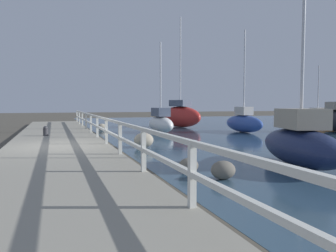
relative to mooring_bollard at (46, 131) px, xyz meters
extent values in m
plane|color=#4C473D|center=(0.51, -4.17, -0.47)|extent=(120.00, 120.00, 0.00)
cube|color=gray|center=(0.51, -4.17, -0.35)|extent=(3.68, 36.00, 0.24)
cube|color=silver|center=(2.24, -12.27, 0.26)|extent=(0.10, 0.10, 0.98)
cube|color=silver|center=(2.24, -9.57, 0.26)|extent=(0.10, 0.10, 0.98)
cube|color=silver|center=(2.24, -6.87, 0.26)|extent=(0.10, 0.10, 0.98)
cube|color=silver|center=(2.24, -4.17, 0.26)|extent=(0.10, 0.10, 0.98)
cube|color=silver|center=(2.24, -1.47, 0.26)|extent=(0.10, 0.10, 0.98)
cube|color=silver|center=(2.24, 1.23, 0.26)|extent=(0.10, 0.10, 0.98)
cube|color=silver|center=(2.24, 3.93, 0.26)|extent=(0.10, 0.10, 0.98)
cube|color=silver|center=(2.24, 6.63, 0.26)|extent=(0.10, 0.10, 0.98)
cube|color=silver|center=(2.24, 9.33, 0.26)|extent=(0.10, 0.10, 0.98)
cube|color=silver|center=(2.24, 12.03, 0.26)|extent=(0.10, 0.10, 0.98)
cube|color=silver|center=(2.24, -4.17, 0.71)|extent=(0.09, 32.50, 0.08)
cube|color=silver|center=(2.24, -4.17, 0.26)|extent=(0.09, 32.50, 0.08)
ellipsoid|color=#666056|center=(4.05, -9.92, -0.26)|extent=(0.58, 0.52, 0.43)
ellipsoid|color=gray|center=(3.43, 5.74, -0.25)|extent=(0.58, 0.52, 0.44)
ellipsoid|color=gray|center=(3.77, -3.89, -0.17)|extent=(0.79, 0.71, 0.60)
ellipsoid|color=#666056|center=(3.57, -8.99, -0.28)|extent=(0.51, 0.46, 0.38)
cylinder|color=#333338|center=(0.00, 0.00, -0.07)|extent=(0.24, 0.24, 0.32)
sphere|color=#333338|center=(0.00, 0.00, 0.13)|extent=(0.21, 0.21, 0.21)
ellipsoid|color=#2D4C9E|center=(11.49, 1.01, 0.07)|extent=(1.11, 3.67, 1.07)
cube|color=beige|center=(11.49, 1.01, 0.86)|extent=(0.73, 1.06, 0.51)
cylinder|color=silver|center=(11.49, 1.01, 3.21)|extent=(0.09, 0.09, 5.21)
ellipsoid|color=orange|center=(22.25, 6.18, 0.02)|extent=(2.33, 4.66, 0.97)
cube|color=beige|center=(22.25, 6.18, 0.74)|extent=(1.21, 1.42, 0.47)
cylinder|color=silver|center=(22.25, 6.18, 2.58)|extent=(0.09, 0.09, 4.14)
ellipsoid|color=red|center=(9.42, 6.48, 0.33)|extent=(2.71, 4.36, 1.58)
cube|color=#4C566B|center=(9.42, 6.48, 1.35)|extent=(1.43, 1.81, 0.47)
cylinder|color=silver|center=(9.42, 6.48, 4.43)|extent=(0.09, 0.09, 6.63)
ellipsoid|color=white|center=(6.53, 2.38, 0.04)|extent=(1.20, 3.23, 1.00)
cube|color=#4C566B|center=(6.53, 2.38, 0.80)|extent=(0.81, 1.46, 0.52)
cylinder|color=silver|center=(6.53, 2.38, 2.77)|extent=(0.09, 0.09, 4.47)
ellipsoid|color=#192347|center=(6.88, -9.19, 0.06)|extent=(2.34, 4.18, 1.05)
cube|color=#9E937F|center=(6.88, -9.19, 0.87)|extent=(1.30, 1.67, 0.55)
cylinder|color=silver|center=(6.88, -9.19, 3.02)|extent=(0.09, 0.09, 4.86)
camera|label=1|loc=(0.37, -16.55, 1.26)|focal=35.00mm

